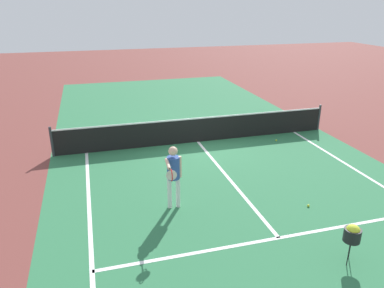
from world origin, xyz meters
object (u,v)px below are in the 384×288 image
ball_hopper (352,234)px  tennis_ball_mid_court (308,206)px  net (198,130)px  player_near (173,171)px  tennis_ball_near_net (276,140)px

ball_hopper → tennis_ball_mid_court: bearing=78.7°
net → player_near: bearing=-114.0°
ball_hopper → tennis_ball_near_net: ball_hopper is taller
net → tennis_ball_near_net: net is taller
tennis_ball_near_net → tennis_ball_mid_court: (-1.51, -4.62, 0.00)m
net → tennis_ball_mid_court: (1.40, -5.37, -0.46)m
ball_hopper → tennis_ball_mid_court: (0.43, 2.14, -0.64)m
player_near → tennis_ball_near_net: player_near is taller
net → player_near: player_near is taller
player_near → tennis_ball_mid_court: bearing=-15.1°
net → tennis_ball_near_net: bearing=-14.4°
tennis_ball_mid_court → player_near: bearing=164.9°
net → player_near: size_ratio=6.22×
ball_hopper → player_near: bearing=134.1°
net → player_near: (-1.98, -4.46, 0.56)m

